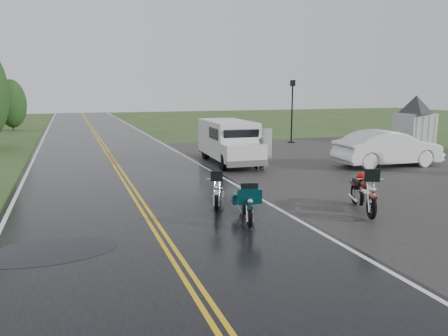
% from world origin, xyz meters
% --- Properties ---
extents(ground, '(120.00, 120.00, 0.00)m').
position_xyz_m(ground, '(0.00, 0.00, 0.00)').
color(ground, '#2D471E').
rests_on(ground, ground).
extents(road, '(8.00, 100.00, 0.04)m').
position_xyz_m(road, '(0.00, 10.00, 0.02)').
color(road, black).
rests_on(road, ground).
extents(parking_pad, '(14.00, 24.00, 0.03)m').
position_xyz_m(parking_pad, '(11.00, 5.00, 0.01)').
color(parking_pad, black).
rests_on(parking_pad, ground).
extents(visitor_center, '(16.00, 10.00, 4.80)m').
position_xyz_m(visitor_center, '(20.00, 12.00, 2.40)').
color(visitor_center, '#A8AAAD').
rests_on(visitor_center, ground).
extents(motorcycle_red, '(1.63, 2.46, 1.36)m').
position_xyz_m(motorcycle_red, '(5.68, -1.93, 0.68)').
color(motorcycle_red, '#511209').
rests_on(motorcycle_red, ground).
extents(motorcycle_teal, '(1.20, 2.09, 1.17)m').
position_xyz_m(motorcycle_teal, '(2.25, -1.51, 0.58)').
color(motorcycle_teal, '#042D31').
rests_on(motorcycle_teal, ground).
extents(motorcycle_silver, '(1.40, 2.10, 1.16)m').
position_xyz_m(motorcycle_silver, '(1.95, 0.25, 0.58)').
color(motorcycle_silver, '#ABAEB3').
rests_on(motorcycle_silver, ground).
extents(van_white, '(2.31, 5.49, 2.12)m').
position_xyz_m(van_white, '(4.40, 6.55, 1.06)').
color(van_white, silver).
rests_on(van_white, ground).
extents(person_at_van, '(0.55, 0.37, 1.47)m').
position_xyz_m(person_at_van, '(5.94, 5.97, 0.73)').
color(person_at_van, '#515257').
rests_on(person_at_van, ground).
extents(sedan_white, '(5.12, 1.96, 1.67)m').
position_xyz_m(sedan_white, '(12.04, 5.07, 0.83)').
color(sedan_white, white).
rests_on(sedan_white, ground).
extents(lamp_post_far_right, '(0.36, 0.36, 4.24)m').
position_xyz_m(lamp_post_far_right, '(12.18, 14.76, 2.12)').
color(lamp_post_far_right, black).
rests_on(lamp_post_far_right, ground).
extents(tree_left_far, '(2.48, 2.48, 3.81)m').
position_xyz_m(tree_left_far, '(-6.59, 30.98, 1.91)').
color(tree_left_far, '#1E3D19').
rests_on(tree_left_far, ground).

